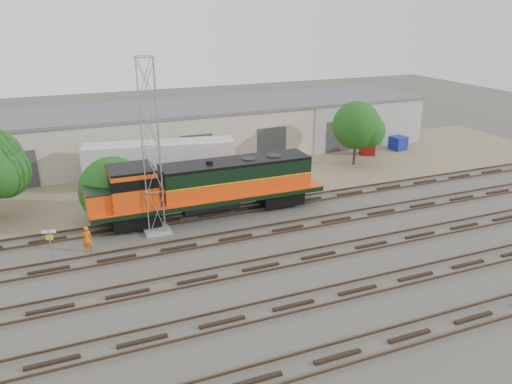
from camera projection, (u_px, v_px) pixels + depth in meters
name	position (u px, v px, depth m)	size (l,w,h in m)	color
ground	(243.00, 248.00, 33.05)	(140.00, 140.00, 0.00)	#47423A
dirt_strip	(186.00, 180.00, 46.06)	(80.00, 16.00, 0.02)	#726047
tracks	(261.00, 267.00, 30.42)	(80.00, 20.40, 0.28)	black
warehouse	(165.00, 133.00, 52.08)	(58.40, 10.40, 5.30)	#BEB49F
locomotive	(206.00, 186.00, 37.17)	(17.75, 3.11, 4.27)	black
signal_tower	(151.00, 152.00, 33.38)	(1.78, 1.78, 12.06)	gray
sign_post	(50.00, 239.00, 30.88)	(0.85, 0.24, 2.11)	gray
worker	(87.00, 239.00, 32.19)	(0.66, 0.43, 1.81)	#D6620B
semi_trailer	(164.00, 159.00, 43.69)	(13.19, 4.79, 3.98)	silver
dumpster_blue	(398.00, 143.00, 55.51)	(1.60, 1.50, 1.50)	navy
dumpster_red	(367.00, 148.00, 53.68)	(1.50, 1.40, 1.40)	maroon
tree_mid	(117.00, 192.00, 36.95)	(5.27, 5.02, 5.02)	#382619
tree_east	(359.00, 127.00, 49.05)	(4.98, 4.75, 6.41)	#382619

